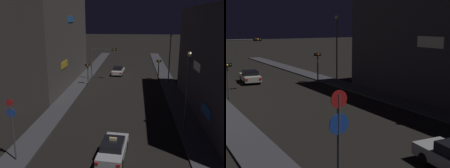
# 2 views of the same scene
# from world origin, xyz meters

# --- Properties ---
(sidewalk_left) EXTENTS (2.36, 66.11, 0.14)m
(sidewalk_left) POSITION_xyz_m (-6.95, 31.05, 0.07)
(sidewalk_left) COLOR #424247
(sidewalk_left) RESTS_ON ground_plane
(sidewalk_right) EXTENTS (2.36, 66.11, 0.14)m
(sidewalk_right) POSITION_xyz_m (6.95, 31.05, 0.07)
(sidewalk_right) COLOR #424247
(sidewalk_right) RESTS_ON ground_plane
(building_facade_left) EXTENTS (9.59, 22.40, 21.58)m
(building_facade_left) POSITION_xyz_m (-12.89, 29.40, 10.79)
(building_facade_left) COLOR #514C47
(building_facade_left) RESTS_ON ground_plane
(taxi) EXTENTS (2.19, 4.59, 1.62)m
(taxi) POSITION_xyz_m (0.18, 8.29, 0.74)
(taxi) COLOR #B7B7BC
(taxi) RESTS_ON ground_plane
(far_car) EXTENTS (2.19, 4.59, 1.42)m
(far_car) POSITION_xyz_m (-1.43, 36.43, 0.73)
(far_car) COLOR silver
(far_car) RESTS_ON ground_plane
(traffic_light_overhead) EXTENTS (4.26, 0.42, 5.42)m
(traffic_light_overhead) POSITION_xyz_m (-3.93, 31.79, 3.91)
(traffic_light_overhead) COLOR #47474C
(traffic_light_overhead) RESTS_ON ground_plane
(traffic_light_left_kerb) EXTENTS (0.80, 0.42, 3.40)m
(traffic_light_left_kerb) POSITION_xyz_m (-5.52, 28.50, 2.46)
(traffic_light_left_kerb) COLOR #47474C
(traffic_light_left_kerb) RESTS_ON ground_plane
(traffic_light_right_kerb) EXTENTS (0.80, 0.41, 3.49)m
(traffic_light_right_kerb) POSITION_xyz_m (5.52, 32.73, 2.52)
(traffic_light_right_kerb) COLOR #47474C
(traffic_light_right_kerb) RESTS_ON ground_plane
(sign_pole_left) EXTENTS (0.64, 0.10, 4.66)m
(sign_pole_left) POSITION_xyz_m (-6.83, 7.04, 2.93)
(sign_pole_left) COLOR #47474C
(sign_pole_left) RESTS_ON sidewalk_left
(street_lamp_near_block) EXTENTS (0.43, 0.43, 7.28)m
(street_lamp_near_block) POSITION_xyz_m (6.19, 12.82, 4.69)
(street_lamp_near_block) COLOR #47474C
(street_lamp_near_block) RESTS_ON sidewalk_right
(street_lamp_far_block) EXTENTS (0.41, 0.41, 7.54)m
(street_lamp_far_block) POSITION_xyz_m (6.95, 30.79, 4.73)
(street_lamp_far_block) COLOR #47474C
(street_lamp_far_block) RESTS_ON sidewalk_right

